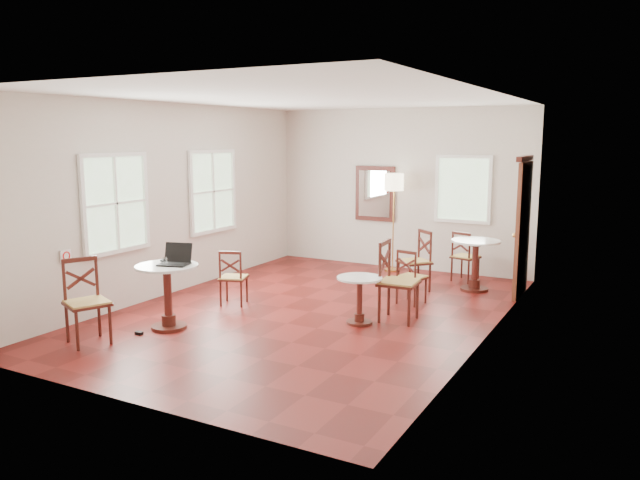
% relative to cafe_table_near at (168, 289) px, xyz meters
% --- Properties ---
extents(ground, '(7.00, 7.00, 0.00)m').
position_rel_cafe_table_near_xyz_m(ground, '(1.25, 1.56, -0.53)').
color(ground, '#611310').
rests_on(ground, ground).
extents(room_shell, '(5.02, 7.02, 3.01)m').
position_rel_cafe_table_near_xyz_m(room_shell, '(1.19, 1.83, 1.36)').
color(room_shell, beige).
rests_on(room_shell, ground).
extents(cafe_table_near, '(0.80, 0.80, 0.85)m').
position_rel_cafe_table_near_xyz_m(cafe_table_near, '(0.00, 0.00, 0.00)').
color(cafe_table_near, '#421710').
rests_on(cafe_table_near, ground).
extents(cafe_table_mid, '(0.61, 0.61, 0.64)m').
position_rel_cafe_table_near_xyz_m(cafe_table_mid, '(2.10, 1.38, -0.13)').
color(cafe_table_mid, '#421710').
rests_on(cafe_table_mid, ground).
extents(cafe_table_back, '(0.79, 0.79, 0.83)m').
position_rel_cafe_table_near_xyz_m(cafe_table_back, '(2.99, 3.93, -0.01)').
color(cafe_table_back, '#421710').
rests_on(cafe_table_back, ground).
extents(chair_near_a, '(0.49, 0.49, 0.83)m').
position_rel_cafe_table_near_xyz_m(chair_near_a, '(0.05, 1.36, -0.11)').
color(chair_near_a, '#421710').
rests_on(chair_near_a, ground).
extents(chair_near_b, '(0.63, 0.63, 1.03)m').
position_rel_cafe_table_near_xyz_m(chair_near_b, '(-0.48, -0.90, -0.01)').
color(chair_near_b, '#421710').
rests_on(chair_near_b, ground).
extents(chair_mid_a, '(0.45, 0.45, 0.83)m').
position_rel_cafe_table_near_xyz_m(chair_mid_a, '(2.36, 2.65, -0.11)').
color(chair_mid_a, '#421710').
rests_on(chair_mid_a, ground).
extents(chair_mid_b, '(0.54, 0.54, 1.09)m').
position_rel_cafe_table_near_xyz_m(chair_mid_b, '(2.48, 1.75, 0.02)').
color(chair_mid_b, '#421710').
rests_on(chair_mid_b, ground).
extents(chair_back_a, '(0.50, 0.50, 0.88)m').
position_rel_cafe_table_near_xyz_m(chair_back_a, '(2.67, 4.50, -0.09)').
color(chair_back_a, '#421710').
rests_on(chair_back_a, ground).
extents(chair_back_b, '(0.64, 0.64, 0.98)m').
position_rel_cafe_table_near_xyz_m(chair_back_b, '(2.14, 3.47, -0.04)').
color(chair_back_b, '#421710').
rests_on(chair_back_b, ground).
extents(floor_lamp, '(0.35, 0.35, 1.81)m').
position_rel_cafe_table_near_xyz_m(floor_lamp, '(1.25, 4.71, 1.01)').
color(floor_lamp, '#BF8C3F').
rests_on(floor_lamp, ground).
extents(laptop, '(0.44, 0.40, 0.27)m').
position_rel_cafe_table_near_xyz_m(laptop, '(0.08, 0.09, 0.39)').
color(laptop, black).
rests_on(laptop, cafe_table_near).
extents(mouse, '(0.11, 0.08, 0.04)m').
position_rel_cafe_table_near_xyz_m(mouse, '(-0.17, 0.13, 0.34)').
color(mouse, black).
rests_on(mouse, cafe_table_near).
extents(navy_mug, '(0.11, 0.08, 0.09)m').
position_rel_cafe_table_near_xyz_m(navy_mug, '(0.02, 0.20, 0.37)').
color(navy_mug, black).
rests_on(navy_mug, cafe_table_near).
extents(water_glass, '(0.06, 0.06, 0.09)m').
position_rel_cafe_table_near_xyz_m(water_glass, '(-0.04, 0.02, 0.37)').
color(water_glass, white).
rests_on(water_glass, cafe_table_near).
extents(power_adapter, '(0.10, 0.06, 0.04)m').
position_rel_cafe_table_near_xyz_m(power_adapter, '(-0.16, -0.38, -0.51)').
color(power_adapter, black).
rests_on(power_adapter, ground).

